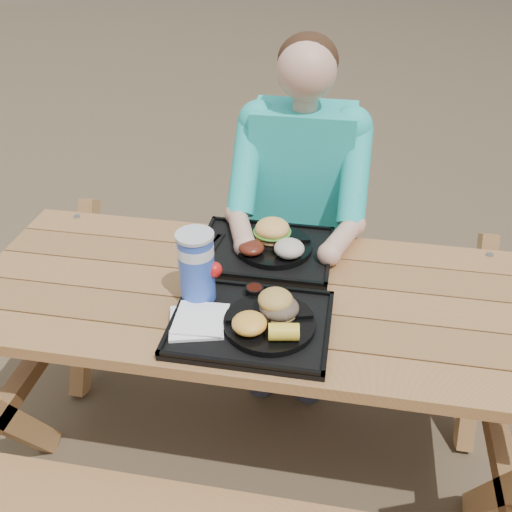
# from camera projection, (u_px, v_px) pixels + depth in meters

# --- Properties ---
(ground) EXTENTS (60.00, 60.00, 0.00)m
(ground) POSITION_uv_depth(u_px,v_px,m) (256.00, 446.00, 2.19)
(ground) COLOR #999999
(ground) RESTS_ON ground
(picnic_table) EXTENTS (1.80, 1.49, 0.75)m
(picnic_table) POSITION_uv_depth(u_px,v_px,m) (256.00, 376.00, 1.98)
(picnic_table) COLOR #999999
(picnic_table) RESTS_ON ground
(tray_near) EXTENTS (0.45, 0.35, 0.02)m
(tray_near) POSITION_uv_depth(u_px,v_px,m) (251.00, 325.00, 1.62)
(tray_near) COLOR black
(tray_near) RESTS_ON picnic_table
(tray_far) EXTENTS (0.45, 0.35, 0.02)m
(tray_far) POSITION_uv_depth(u_px,v_px,m) (265.00, 252.00, 1.94)
(tray_far) COLOR black
(tray_far) RESTS_ON picnic_table
(plate_near) EXTENTS (0.26, 0.26, 0.02)m
(plate_near) POSITION_uv_depth(u_px,v_px,m) (270.00, 323.00, 1.60)
(plate_near) COLOR black
(plate_near) RESTS_ON tray_near
(plate_far) EXTENTS (0.26, 0.26, 0.02)m
(plate_far) POSITION_uv_depth(u_px,v_px,m) (274.00, 246.00, 1.93)
(plate_far) COLOR black
(plate_far) RESTS_ON tray_far
(napkin_stack) EXTENTS (0.18, 0.18, 0.02)m
(napkin_stack) POSITION_uv_depth(u_px,v_px,m) (196.00, 321.00, 1.61)
(napkin_stack) COLOR white
(napkin_stack) RESTS_ON tray_near
(soda_cup) EXTENTS (0.10, 0.10, 0.21)m
(soda_cup) POSITION_uv_depth(u_px,v_px,m) (197.00, 268.00, 1.66)
(soda_cup) COLOR #183EB7
(soda_cup) RESTS_ON tray_near
(condiment_bbq) EXTENTS (0.05, 0.05, 0.03)m
(condiment_bbq) POSITION_uv_depth(u_px,v_px,m) (255.00, 292.00, 1.71)
(condiment_bbq) COLOR black
(condiment_bbq) RESTS_ON tray_near
(condiment_mustard) EXTENTS (0.04, 0.04, 0.03)m
(condiment_mustard) POSITION_uv_depth(u_px,v_px,m) (275.00, 295.00, 1.70)
(condiment_mustard) COLOR gold
(condiment_mustard) RESTS_ON tray_near
(sandwich) EXTENTS (0.11, 0.11, 0.11)m
(sandwich) POSITION_uv_depth(u_px,v_px,m) (279.00, 299.00, 1.59)
(sandwich) COLOR #C09343
(sandwich) RESTS_ON plate_near
(mac_cheese) EXTENTS (0.10, 0.10, 0.05)m
(mac_cheese) POSITION_uv_depth(u_px,v_px,m) (249.00, 323.00, 1.55)
(mac_cheese) COLOR #F5B440
(mac_cheese) RESTS_ON plate_near
(corn_cob) EXTENTS (0.09, 0.09, 0.05)m
(corn_cob) POSITION_uv_depth(u_px,v_px,m) (284.00, 332.00, 1.52)
(corn_cob) COLOR yellow
(corn_cob) RESTS_ON plate_near
(cutlery_far) EXTENTS (0.04, 0.14, 0.01)m
(cutlery_far) POSITION_uv_depth(u_px,v_px,m) (216.00, 244.00, 1.96)
(cutlery_far) COLOR black
(cutlery_far) RESTS_ON tray_far
(burger) EXTENTS (0.12, 0.12, 0.11)m
(burger) POSITION_uv_depth(u_px,v_px,m) (272.00, 224.00, 1.93)
(burger) COLOR #F6AF57
(burger) RESTS_ON plate_far
(baked_beans) EXTENTS (0.09, 0.09, 0.04)m
(baked_beans) POSITION_uv_depth(u_px,v_px,m) (251.00, 248.00, 1.87)
(baked_beans) COLOR #571D11
(baked_beans) RESTS_ON plate_far
(potato_salad) EXTENTS (0.10, 0.10, 0.06)m
(potato_salad) POSITION_uv_depth(u_px,v_px,m) (289.00, 248.00, 1.85)
(potato_salad) COLOR beige
(potato_salad) RESTS_ON plate_far
(diner) EXTENTS (0.48, 0.84, 1.28)m
(diner) POSITION_uv_depth(u_px,v_px,m) (299.00, 226.00, 2.32)
(diner) COLOR #17A2A3
(diner) RESTS_ON ground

